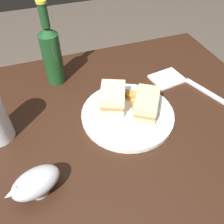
% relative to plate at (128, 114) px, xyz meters
% --- Properties ---
extents(ground_plane, '(6.00, 6.00, 0.00)m').
position_rel_plate_xyz_m(ground_plane, '(0.10, -0.01, -0.79)').
color(ground_plane, '#4C4238').
extents(dining_table, '(1.13, 0.80, 0.78)m').
position_rel_plate_xyz_m(dining_table, '(0.10, -0.01, -0.40)').
color(dining_table, black).
rests_on(dining_table, ground).
extents(plate, '(0.28, 0.28, 0.01)m').
position_rel_plate_xyz_m(plate, '(0.00, 0.00, 0.00)').
color(plate, white).
rests_on(plate, dining_table).
extents(sandwich_half_left, '(0.12, 0.13, 0.06)m').
position_rel_plate_xyz_m(sandwich_half_left, '(-0.05, 0.01, 0.04)').
color(sandwich_half_left, '#CCB284').
rests_on(sandwich_half_left, plate).
extents(sandwich_half_right, '(0.11, 0.13, 0.06)m').
position_rel_plate_xyz_m(sandwich_half_right, '(0.03, -0.05, 0.04)').
color(sandwich_half_right, beige).
rests_on(sandwich_half_right, plate).
extents(potato_wedge_front, '(0.03, 0.05, 0.02)m').
position_rel_plate_xyz_m(potato_wedge_front, '(-0.07, -0.05, 0.02)').
color(potato_wedge_front, '#AD702D').
rests_on(potato_wedge_front, plate).
extents(potato_wedge_middle, '(0.04, 0.03, 0.02)m').
position_rel_plate_xyz_m(potato_wedge_middle, '(-0.04, -0.06, 0.02)').
color(potato_wedge_middle, gold).
rests_on(potato_wedge_middle, plate).
extents(potato_wedge_back, '(0.05, 0.05, 0.02)m').
position_rel_plate_xyz_m(potato_wedge_back, '(-0.02, -0.08, 0.02)').
color(potato_wedge_back, '#AD702D').
rests_on(potato_wedge_back, plate).
extents(potato_wedge_left_edge, '(0.02, 0.05, 0.02)m').
position_rel_plate_xyz_m(potato_wedge_left_edge, '(-0.05, -0.02, 0.02)').
color(potato_wedge_left_edge, gold).
rests_on(potato_wedge_left_edge, plate).
extents(potato_wedge_right_edge, '(0.06, 0.04, 0.02)m').
position_rel_plate_xyz_m(potato_wedge_right_edge, '(-0.05, -0.01, 0.02)').
color(potato_wedge_right_edge, '#AD702D').
rests_on(potato_wedge_right_edge, plate).
extents(gravy_boat, '(0.13, 0.10, 0.07)m').
position_rel_plate_xyz_m(gravy_boat, '(0.29, 0.16, 0.03)').
color(gravy_boat, '#B7B7BC').
rests_on(gravy_boat, dining_table).
extents(cider_bottle, '(0.06, 0.06, 0.28)m').
position_rel_plate_xyz_m(cider_bottle, '(0.17, -0.25, 0.10)').
color(cider_bottle, '#19421E').
rests_on(cider_bottle, dining_table).
extents(napkin, '(0.12, 0.11, 0.01)m').
position_rel_plate_xyz_m(napkin, '(-0.21, -0.12, -0.00)').
color(napkin, white).
rests_on(napkin, dining_table).
extents(fork, '(0.07, 0.18, 0.01)m').
position_rel_plate_xyz_m(fork, '(-0.30, -0.01, -0.00)').
color(fork, silver).
rests_on(fork, dining_table).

